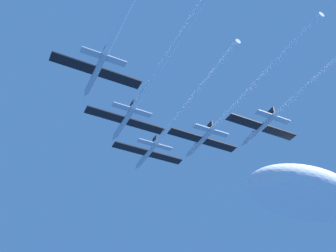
{
  "coord_description": "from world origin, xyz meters",
  "views": [
    {
      "loc": [
        -30.88,
        -75.42,
        -54.3
      ],
      "look_at": [
        -0.04,
        -12.14,
        0.03
      ],
      "focal_mm": 43.03,
      "sensor_mm": 36.0,
      "label": 1
    }
  ],
  "objects_px": {
    "jet_left_wing": "(147,86)",
    "jet_lead": "(169,127)",
    "jet_right_outer": "(297,95)",
    "jet_right_wing": "(229,111)",
    "jet_left_outer": "(120,23)"
  },
  "relations": [
    {
      "from": "jet_right_outer",
      "to": "jet_right_wing",
      "type": "bearing_deg",
      "value": 134.67
    },
    {
      "from": "jet_left_wing",
      "to": "jet_right_wing",
      "type": "distance_m",
      "value": 18.64
    },
    {
      "from": "jet_lead",
      "to": "jet_left_wing",
      "type": "relative_size",
      "value": 0.98
    },
    {
      "from": "jet_left_outer",
      "to": "jet_right_wing",
      "type": "bearing_deg",
      "value": 20.76
    },
    {
      "from": "jet_right_wing",
      "to": "jet_left_outer",
      "type": "relative_size",
      "value": 0.96
    },
    {
      "from": "jet_left_wing",
      "to": "jet_right_wing",
      "type": "xyz_separation_m",
      "value": [
        18.63,
        -0.47,
        0.1
      ]
    },
    {
      "from": "jet_left_outer",
      "to": "jet_right_outer",
      "type": "height_order",
      "value": "jet_left_outer"
    },
    {
      "from": "jet_left_wing",
      "to": "jet_right_outer",
      "type": "height_order",
      "value": "jet_right_outer"
    },
    {
      "from": "jet_lead",
      "to": "jet_right_outer",
      "type": "xyz_separation_m",
      "value": [
        18.74,
        -20.58,
        0.25
      ]
    },
    {
      "from": "jet_left_outer",
      "to": "jet_left_wing",
      "type": "bearing_deg",
      "value": 48.58
    },
    {
      "from": "jet_left_wing",
      "to": "jet_right_outer",
      "type": "xyz_separation_m",
      "value": [
        28.42,
        -10.37,
        0.47
      ]
    },
    {
      "from": "jet_left_outer",
      "to": "jet_right_outer",
      "type": "xyz_separation_m",
      "value": [
        38.41,
        0.94,
        -0.31
      ]
    },
    {
      "from": "jet_left_wing",
      "to": "jet_left_outer",
      "type": "distance_m",
      "value": 15.11
    },
    {
      "from": "jet_right_wing",
      "to": "jet_lead",
      "type": "bearing_deg",
      "value": 129.98
    },
    {
      "from": "jet_left_wing",
      "to": "jet_lead",
      "type": "bearing_deg",
      "value": 46.51
    }
  ]
}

